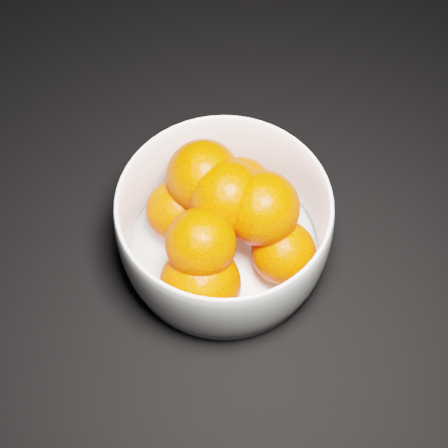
{
  "coord_description": "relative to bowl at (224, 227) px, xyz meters",
  "views": [
    {
      "loc": [
        -0.25,
        -0.04,
        0.55
      ],
      "look_at": [
        -0.25,
        0.25,
        0.05
      ],
      "focal_mm": 50.0,
      "sensor_mm": 36.0,
      "label": 1
    }
  ],
  "objects": [
    {
      "name": "orange_pile",
      "position": [
        -0.0,
        -0.0,
        0.01
      ],
      "size": [
        0.16,
        0.17,
        0.11
      ],
      "color": "#E63C00",
      "rests_on": "bowl"
    },
    {
      "name": "bowl",
      "position": [
        0.0,
        0.0,
        0.0
      ],
      "size": [
        0.2,
        0.2,
        0.1
      ],
      "rotation": [
        0.0,
        0.0,
        -0.25
      ],
      "color": "white",
      "rests_on": "ground"
    }
  ]
}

